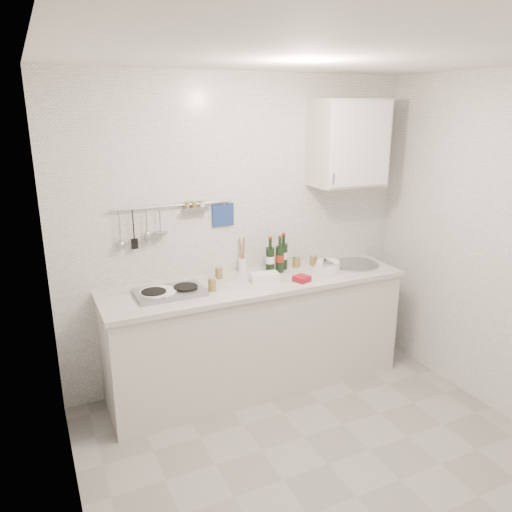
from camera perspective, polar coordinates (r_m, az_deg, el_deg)
The scene contains 17 objects.
floor at distance 3.56m, azimuth 8.24°, elevation -22.50°, with size 3.00×3.00×0.00m, color gray.
ceiling at distance 2.78m, azimuth 10.54°, elevation 21.80°, with size 3.00×3.00×0.00m, color silver.
back_wall at distance 4.11m, azimuth -1.75°, elevation 2.79°, with size 3.00×0.02×2.50m, color silver.
wall_left at distance 2.47m, azimuth -21.21°, elevation -8.15°, with size 0.02×2.80×2.50m, color silver.
counter at distance 4.14m, azimuth 0.11°, elevation -9.16°, with size 2.44×0.64×0.96m.
wall_rail at distance 3.85m, azimuth -9.75°, elevation 4.26°, with size 0.98×0.09×0.34m.
wall_cabinet at distance 4.29m, azimuth 10.54°, elevation 12.58°, with size 0.60×0.38×0.70m.
plate_stack_hob at distance 3.70m, azimuth -11.20°, elevation -4.24°, with size 0.29×0.28×0.03m.
plate_stack_sink at distance 4.18m, azimuth 8.12°, elevation -1.24°, with size 0.24×0.23×0.10m.
wine_bottles at distance 4.12m, azimuth 2.51°, elevation 0.28°, with size 0.23×0.14×0.31m.
butter_dish at distance 3.93m, azimuth 0.98°, elevation -2.41°, with size 0.22×0.11×0.07m, color white.
strawberry_punnet at distance 3.94m, azimuth 5.25°, elevation -2.59°, with size 0.11×0.11×0.05m, color #A31226.
utensil_crock at distance 4.14m, azimuth -1.54°, elevation -0.87°, with size 0.07×0.07×0.30m.
jar_a at distance 3.99m, azimuth -4.27°, elevation -1.88°, with size 0.06×0.06×0.10m.
jar_b at distance 4.28m, azimuth 4.64°, elevation -0.61°, with size 0.07×0.07×0.10m.
jar_c at distance 4.34m, azimuth 6.59°, elevation -0.47°, with size 0.07×0.07×0.09m.
jar_d at distance 3.73m, azimuth -5.04°, elevation -3.24°, with size 0.06×0.06×0.10m.
Camera 1 is at (-1.59, -2.26, 2.25)m, focal length 35.00 mm.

